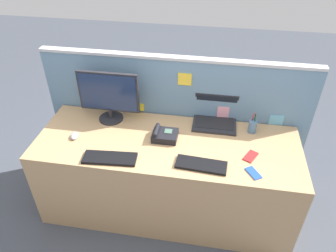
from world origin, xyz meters
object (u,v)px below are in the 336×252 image
object	(u,v)px
laptop	(215,116)
cell_phone_red_case	(251,156)
desk_phone	(164,135)
desktop_monitor	(109,95)
keyboard_main	(201,165)
computer_mouse_right_hand	(75,136)
pen_cup	(253,126)
cell_phone_blue_case	(253,173)
keyboard_spare	(110,158)

from	to	relation	value
laptop	cell_phone_red_case	bearing A→B (deg)	-55.02
desk_phone	cell_phone_red_case	distance (m)	0.69
desktop_monitor	keyboard_main	world-z (taller)	desktop_monitor
laptop	computer_mouse_right_hand	xyz separation A→B (m)	(-1.10, -0.41, -0.04)
desk_phone	desktop_monitor	bearing A→B (deg)	158.39
laptop	computer_mouse_right_hand	bearing A→B (deg)	-159.74
desktop_monitor	keyboard_main	bearing A→B (deg)	-29.89
pen_cup	cell_phone_red_case	distance (m)	0.32
desktop_monitor	cell_phone_blue_case	world-z (taller)	desktop_monitor
cell_phone_red_case	desktop_monitor	bearing A→B (deg)	-166.90
desk_phone	keyboard_main	distance (m)	0.42
keyboard_spare	computer_mouse_right_hand	world-z (taller)	computer_mouse_right_hand
computer_mouse_right_hand	cell_phone_blue_case	world-z (taller)	computer_mouse_right_hand
desktop_monitor	computer_mouse_right_hand	xyz separation A→B (m)	(-0.21, -0.31, -0.22)
pen_cup	laptop	bearing A→B (deg)	162.89
keyboard_spare	laptop	bearing A→B (deg)	34.97
laptop	cell_phone_blue_case	size ratio (longest dim) A/B	2.87
keyboard_spare	pen_cup	xyz separation A→B (m)	(1.05, 0.52, 0.04)
desktop_monitor	laptop	xyz separation A→B (m)	(0.89, 0.10, -0.18)
computer_mouse_right_hand	desk_phone	bearing A→B (deg)	-1.11
desktop_monitor	keyboard_main	distance (m)	0.98
laptop	desk_phone	xyz separation A→B (m)	(-0.39, -0.30, -0.02)
keyboard_main	computer_mouse_right_hand	size ratio (longest dim) A/B	3.67
desktop_monitor	laptop	world-z (taller)	desktop_monitor
keyboard_spare	pen_cup	size ratio (longest dim) A/B	2.13
pen_cup	keyboard_spare	bearing A→B (deg)	-153.68
keyboard_main	cell_phone_red_case	size ratio (longest dim) A/B	2.74
keyboard_main	computer_mouse_right_hand	xyz separation A→B (m)	(-1.03, 0.17, 0.01)
keyboard_main	cell_phone_blue_case	xyz separation A→B (m)	(0.37, -0.02, -0.01)
cell_phone_red_case	laptop	bearing A→B (deg)	152.90
desktop_monitor	laptop	distance (m)	0.91
keyboard_main	cell_phone_red_case	distance (m)	0.39
cell_phone_red_case	keyboard_spare	bearing A→B (deg)	-141.03
desktop_monitor	cell_phone_blue_case	xyz separation A→B (m)	(1.19, -0.49, -0.23)
desktop_monitor	laptop	size ratio (longest dim) A/B	1.42
laptop	cell_phone_red_case	world-z (taller)	laptop
computer_mouse_right_hand	cell_phone_red_case	distance (m)	1.39
keyboard_main	keyboard_spare	xyz separation A→B (m)	(-0.67, -0.04, 0.00)
keyboard_spare	cell_phone_red_case	size ratio (longest dim) A/B	2.94
desktop_monitor	desk_phone	bearing A→B (deg)	-21.61
pen_cup	cell_phone_red_case	xyz separation A→B (m)	(-0.02, -0.32, -0.05)
desktop_monitor	computer_mouse_right_hand	distance (m)	0.43
desk_phone	keyboard_main	xyz separation A→B (m)	(0.32, -0.27, -0.02)
keyboard_main	cell_phone_blue_case	distance (m)	0.37
laptop	cell_phone_red_case	distance (m)	0.51
desk_phone	pen_cup	size ratio (longest dim) A/B	1.06
computer_mouse_right_hand	pen_cup	distance (m)	1.45
keyboard_main	cell_phone_red_case	xyz separation A→B (m)	(0.36, 0.16, -0.01)
pen_cup	cell_phone_red_case	bearing A→B (deg)	-93.55
desktop_monitor	cell_phone_blue_case	distance (m)	1.31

